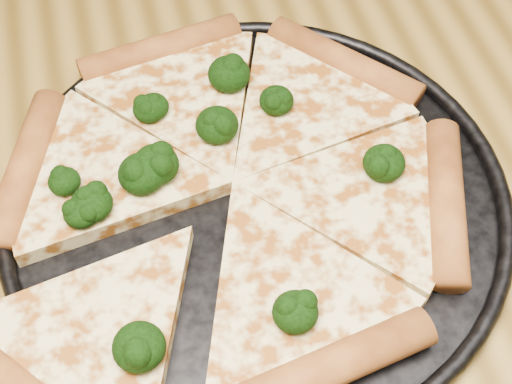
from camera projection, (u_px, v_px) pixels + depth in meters
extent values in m
cube|color=olive|center=(214.00, 194.00, 0.58)|extent=(1.20, 0.90, 0.04)
cube|color=brown|center=(500.00, 72.00, 1.19)|extent=(0.06, 0.06, 0.71)
cylinder|color=black|center=(256.00, 202.00, 0.55)|extent=(0.37, 0.37, 0.01)
torus|color=black|center=(256.00, 197.00, 0.54)|extent=(0.38, 0.38, 0.01)
cylinder|color=#B1672C|center=(344.00, 63.00, 0.62)|extent=(0.11, 0.12, 0.03)
cylinder|color=#B1672C|center=(160.00, 50.00, 0.62)|extent=(0.14, 0.05, 0.03)
cylinder|color=#B1672C|center=(26.00, 167.00, 0.55)|extent=(0.07, 0.14, 0.03)
cylinder|color=#B1672C|center=(331.00, 367.00, 0.46)|extent=(0.14, 0.05, 0.03)
cylinder|color=#B1672C|center=(446.00, 201.00, 0.53)|extent=(0.07, 0.14, 0.03)
ellipsoid|color=black|center=(149.00, 109.00, 0.57)|extent=(0.03, 0.03, 0.02)
ellipsoid|color=black|center=(153.00, 107.00, 0.57)|extent=(0.02, 0.02, 0.02)
ellipsoid|color=black|center=(142.00, 174.00, 0.53)|extent=(0.03, 0.03, 0.03)
ellipsoid|color=black|center=(384.00, 163.00, 0.54)|extent=(0.03, 0.03, 0.02)
ellipsoid|color=black|center=(276.00, 100.00, 0.58)|extent=(0.03, 0.03, 0.02)
ellipsoid|color=black|center=(92.00, 204.00, 0.52)|extent=(0.03, 0.03, 0.02)
ellipsoid|color=black|center=(64.00, 181.00, 0.53)|extent=(0.02, 0.02, 0.02)
ellipsoid|color=black|center=(229.00, 74.00, 0.59)|extent=(0.03, 0.03, 0.03)
ellipsoid|color=black|center=(139.00, 347.00, 0.45)|extent=(0.03, 0.03, 0.03)
ellipsoid|color=black|center=(81.00, 212.00, 0.51)|extent=(0.03, 0.03, 0.02)
ellipsoid|color=black|center=(217.00, 125.00, 0.56)|extent=(0.03, 0.03, 0.02)
ellipsoid|color=black|center=(156.00, 165.00, 0.54)|extent=(0.03, 0.03, 0.03)
ellipsoid|color=black|center=(295.00, 312.00, 0.47)|extent=(0.03, 0.03, 0.02)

